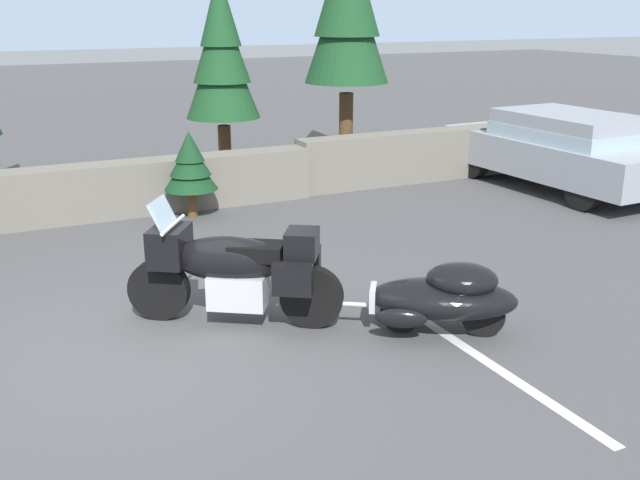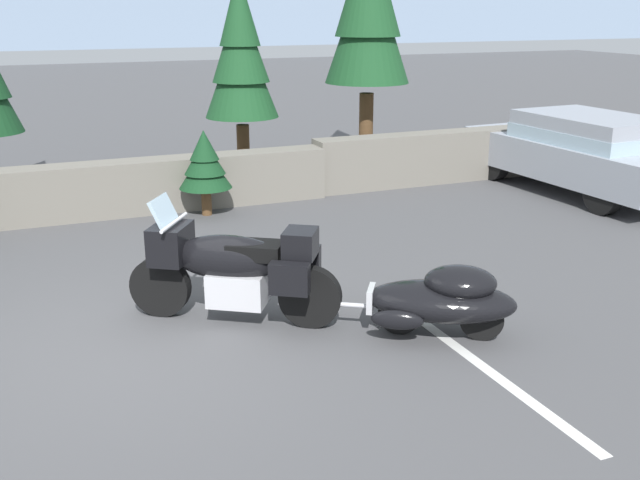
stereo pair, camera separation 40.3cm
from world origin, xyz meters
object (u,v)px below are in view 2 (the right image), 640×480
object	(u,v)px
touring_motorcycle	(232,266)
sedan_at_right_edge	(583,150)
pine_tree_secondary	(240,53)
car_shaped_trailer	(442,298)

from	to	relation	value
touring_motorcycle	sedan_at_right_edge	size ratio (longest dim) A/B	0.44
sedan_at_right_edge	pine_tree_secondary	bearing A→B (deg)	150.85
car_shaped_trailer	sedan_at_right_edge	bearing A→B (deg)	38.12
touring_motorcycle	car_shaped_trailer	world-z (taller)	touring_motorcycle
pine_tree_secondary	touring_motorcycle	bearing A→B (deg)	-107.98
car_shaped_trailer	touring_motorcycle	bearing A→B (deg)	146.96
car_shaped_trailer	pine_tree_secondary	distance (m)	7.66
touring_motorcycle	pine_tree_secondary	world-z (taller)	pine_tree_secondary
car_shaped_trailer	sedan_at_right_edge	xyz separation A→B (m)	(5.58, 4.38, 0.36)
sedan_at_right_edge	touring_motorcycle	bearing A→B (deg)	-156.76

